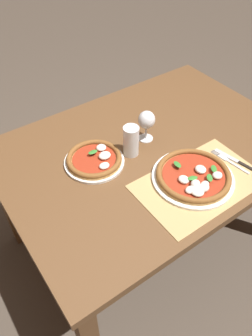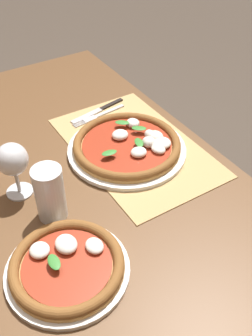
{
  "view_description": "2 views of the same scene",
  "coord_description": "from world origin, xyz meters",
  "px_view_note": "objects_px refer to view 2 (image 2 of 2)",
  "views": [
    {
      "loc": [
        -0.77,
        -0.88,
        1.75
      ],
      "look_at": [
        -0.2,
        -0.08,
        0.78
      ],
      "focal_mm": 35.0,
      "sensor_mm": 36.0,
      "label": 1
    },
    {
      "loc": [
        -0.76,
        0.22,
        1.46
      ],
      "look_at": [
        -0.11,
        -0.19,
        0.8
      ],
      "focal_mm": 42.0,
      "sensor_mm": 36.0,
      "label": 2
    }
  ],
  "objects_px": {
    "pizza_near": "(128,145)",
    "fork": "(99,115)",
    "pint_glass": "(50,194)",
    "wine_glass": "(13,161)",
    "knife": "(98,111)",
    "pizza_far": "(67,266)"
  },
  "relations": [
    {
      "from": "pint_glass",
      "to": "wine_glass",
      "type": "bearing_deg",
      "value": 19.52
    },
    {
      "from": "pizza_far",
      "to": "pizza_near",
      "type": "bearing_deg",
      "value": -49.57
    },
    {
      "from": "fork",
      "to": "pizza_far",
      "type": "bearing_deg",
      "value": 144.68
    },
    {
      "from": "wine_glass",
      "to": "pint_glass",
      "type": "height_order",
      "value": "wine_glass"
    },
    {
      "from": "pizza_far",
      "to": "pint_glass",
      "type": "height_order",
      "value": "pint_glass"
    },
    {
      "from": "pizza_far",
      "to": "pint_glass",
      "type": "distance_m",
      "value": 0.18
    },
    {
      "from": "pizza_far",
      "to": "fork",
      "type": "bearing_deg",
      "value": -35.32
    },
    {
      "from": "pizza_near",
      "to": "wine_glass",
      "type": "xyz_separation_m",
      "value": [
        0.0,
        0.33,
        0.08
      ]
    },
    {
      "from": "pizza_near",
      "to": "fork",
      "type": "xyz_separation_m",
      "value": [
        0.21,
        -0.02,
        -0.02
      ]
    },
    {
      "from": "pizza_far",
      "to": "knife",
      "type": "relative_size",
      "value": 1.25
    },
    {
      "from": "pint_glass",
      "to": "knife",
      "type": "distance_m",
      "value": 0.48
    },
    {
      "from": "fork",
      "to": "wine_glass",
      "type": "bearing_deg",
      "value": 120.26
    },
    {
      "from": "wine_glass",
      "to": "fork",
      "type": "xyz_separation_m",
      "value": [
        0.2,
        -0.35,
        -0.1
      ]
    },
    {
      "from": "fork",
      "to": "knife",
      "type": "bearing_deg",
      "value": -22.15
    },
    {
      "from": "knife",
      "to": "fork",
      "type": "bearing_deg",
      "value": 157.85
    },
    {
      "from": "pint_glass",
      "to": "knife",
      "type": "relative_size",
      "value": 0.68
    },
    {
      "from": "wine_glass",
      "to": "knife",
      "type": "relative_size",
      "value": 0.72
    },
    {
      "from": "pizza_near",
      "to": "pizza_far",
      "type": "bearing_deg",
      "value": 130.43
    },
    {
      "from": "fork",
      "to": "pizza_near",
      "type": "bearing_deg",
      "value": 175.59
    },
    {
      "from": "wine_glass",
      "to": "knife",
      "type": "bearing_deg",
      "value": -57.34
    },
    {
      "from": "wine_glass",
      "to": "pizza_near",
      "type": "bearing_deg",
      "value": -90.82
    },
    {
      "from": "pizza_far",
      "to": "fork",
      "type": "height_order",
      "value": "pizza_far"
    }
  ]
}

